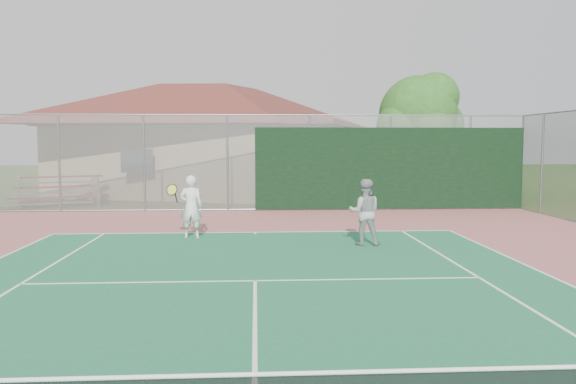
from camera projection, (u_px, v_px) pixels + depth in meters
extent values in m
cylinder|color=white|center=(254.00, 374.00, 3.63)|extent=(11.77, 0.03, 0.03)
cylinder|color=gray|center=(59.00, 164.00, 20.06)|extent=(0.08, 0.08, 3.50)
cylinder|color=gray|center=(144.00, 163.00, 20.24)|extent=(0.08, 0.08, 3.50)
cylinder|color=gray|center=(228.00, 163.00, 20.41)|extent=(0.08, 0.08, 3.50)
cylinder|color=gray|center=(310.00, 163.00, 20.58)|extent=(0.08, 0.08, 3.50)
cylinder|color=gray|center=(390.00, 163.00, 20.75)|extent=(0.08, 0.08, 3.50)
cylinder|color=gray|center=(470.00, 163.00, 20.93)|extent=(0.08, 0.08, 3.50)
cylinder|color=gray|center=(522.00, 163.00, 21.04)|extent=(0.08, 0.08, 3.50)
cylinder|color=gray|center=(255.00, 115.00, 20.31)|extent=(20.00, 0.05, 0.05)
cylinder|color=gray|center=(255.00, 209.00, 20.61)|extent=(20.00, 0.05, 0.05)
cube|color=#999EA0|center=(255.00, 163.00, 20.47)|extent=(20.00, 0.02, 3.50)
cube|color=black|center=(390.00, 168.00, 20.72)|extent=(10.00, 0.04, 3.00)
cylinder|color=gray|center=(542.00, 164.00, 19.55)|extent=(0.08, 0.08, 3.50)
cube|color=tan|center=(211.00, 160.00, 27.77)|extent=(15.10, 12.20, 3.28)
cube|color=brown|center=(211.00, 126.00, 27.62)|extent=(15.78, 12.88, 0.20)
pyramid|color=brown|center=(211.00, 86.00, 27.46)|extent=(16.61, 13.42, 1.97)
cube|color=black|center=(256.00, 175.00, 23.57)|extent=(0.98, 0.06, 2.29)
cube|color=maroon|center=(52.00, 198.00, 21.73)|extent=(3.05, 1.49, 0.05)
cube|color=#B2B5BA|center=(50.00, 204.00, 21.48)|extent=(3.04, 1.46, 0.04)
cube|color=maroon|center=(57.00, 187.00, 22.27)|extent=(3.05, 1.49, 0.05)
cube|color=#B2B5BA|center=(55.00, 193.00, 22.03)|extent=(3.04, 1.46, 0.04)
cube|color=maroon|center=(62.00, 177.00, 22.82)|extent=(3.05, 1.49, 0.05)
cube|color=#B2B5BA|center=(60.00, 182.00, 22.58)|extent=(3.04, 1.46, 0.04)
cube|color=#B2B5BA|center=(19.00, 191.00, 22.20)|extent=(0.79, 1.79, 1.17)
cube|color=#B2B5BA|center=(95.00, 191.00, 22.37)|extent=(0.79, 1.79, 1.17)
cylinder|color=#3D2916|center=(417.00, 168.00, 23.70)|extent=(0.37, 0.37, 2.85)
sphere|color=#25581B|center=(418.00, 115.00, 23.51)|extent=(3.26, 3.26, 3.26)
sphere|color=#25581B|center=(437.00, 125.00, 23.90)|extent=(2.24, 2.24, 2.24)
sphere|color=#25581B|center=(401.00, 127.00, 23.10)|extent=(2.04, 2.04, 2.04)
sphere|color=#25581B|center=(429.00, 129.00, 22.66)|extent=(1.83, 1.83, 1.83)
sphere|color=#25581B|center=(406.00, 120.00, 24.32)|extent=(2.04, 2.04, 2.04)
sphere|color=#25581B|center=(434.00, 97.00, 23.28)|extent=(2.04, 2.04, 2.04)
imported|color=white|center=(191.00, 207.00, 14.55)|extent=(0.62, 0.43, 1.64)
imported|color=#9C9FA1|center=(365.00, 213.00, 13.57)|extent=(0.86, 0.72, 1.60)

